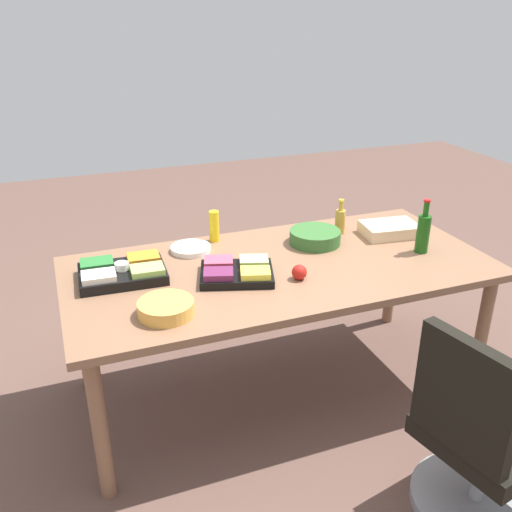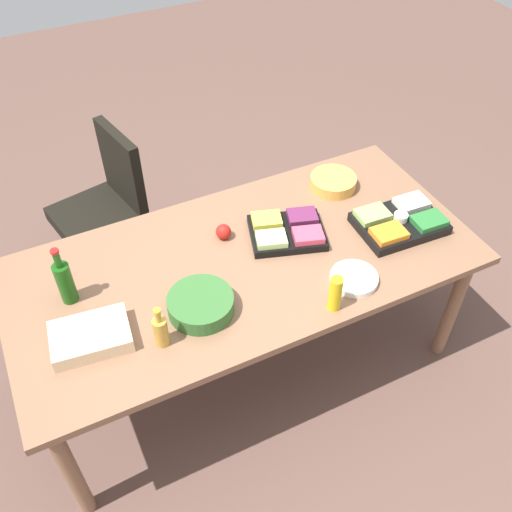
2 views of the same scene
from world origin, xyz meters
name	(u,v)px [view 2 (image 2 of 2)]	position (x,y,z in m)	size (l,w,h in m)	color
ground_plane	(246,357)	(0.00, 0.00, 0.00)	(10.00, 10.00, 0.00)	brown
conference_table	(244,271)	(0.00, 0.00, 0.72)	(2.22, 1.05, 0.79)	brown
office_chair	(107,221)	(-0.44, 1.09, 0.35)	(0.57, 0.57, 0.93)	gray
fruit_platter	(287,231)	(0.26, 0.06, 0.83)	(0.43, 0.38, 0.07)	black
sheet_cake	(91,337)	(-0.77, -0.16, 0.83)	(0.32, 0.22, 0.07)	beige
veggie_tray	(400,222)	(0.80, -0.13, 0.83)	(0.43, 0.32, 0.09)	black
dressing_bottle	(161,330)	(-0.51, -0.29, 0.87)	(0.07, 0.07, 0.21)	#BE8E33
salad_bowl	(201,304)	(-0.30, -0.20, 0.83)	(0.29, 0.29, 0.08)	#33642C
wine_bottle	(65,281)	(-0.79, 0.12, 0.91)	(0.09, 0.09, 0.30)	#174F12
apple_red	(223,232)	(-0.02, 0.18, 0.83)	(0.08, 0.08, 0.08)	red
mustard_bottle	(335,294)	(0.23, -0.44, 0.88)	(0.06, 0.06, 0.18)	yellow
chip_bowl	(333,182)	(0.67, 0.29, 0.83)	(0.25, 0.25, 0.06)	gold
paper_plate_stack	(354,278)	(0.39, -0.34, 0.81)	(0.22, 0.22, 0.03)	white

